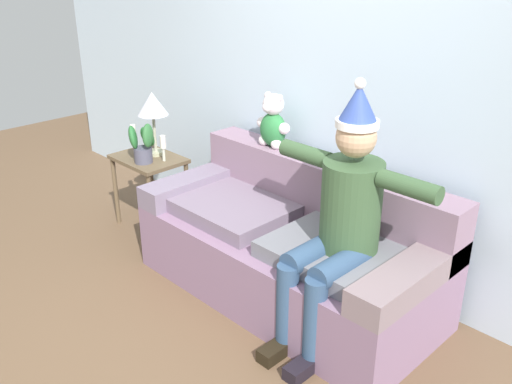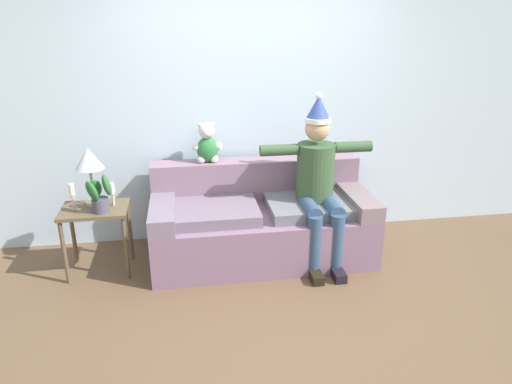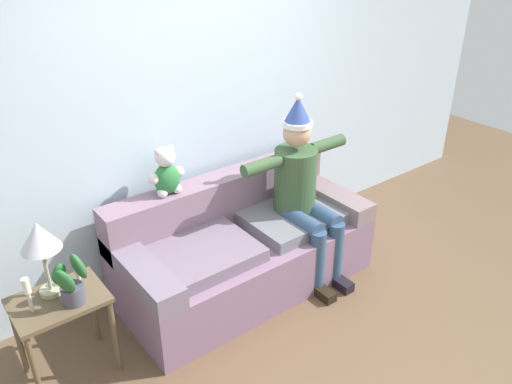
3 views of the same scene
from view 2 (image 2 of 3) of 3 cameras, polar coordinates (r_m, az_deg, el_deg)
ground_plane at (r=3.66m, az=3.30°, el=-14.94°), size 10.00×10.00×0.00m
back_wall at (r=4.56m, az=-0.52°, el=10.89°), size 7.00×0.10×2.70m
couch at (r=4.35m, az=0.59°, el=-3.61°), size 2.01×0.92×0.86m
person_seated at (r=4.14m, az=7.69°, el=1.58°), size 1.02×0.77×1.54m
teddy_bear at (r=4.34m, az=-6.07°, el=5.87°), size 0.29×0.17×0.38m
side_table at (r=4.22m, az=-19.21°, el=-3.20°), size 0.56×0.42×0.61m
table_lamp at (r=4.14m, az=-19.97°, el=3.60°), size 0.24×0.24×0.51m
potted_plant at (r=4.04m, az=-18.83°, el=-0.39°), size 0.25×0.27×0.33m
candle_tall at (r=4.15m, az=-21.80°, el=-0.14°), size 0.04×0.04×0.24m
candle_short at (r=4.15m, az=-17.37°, el=0.11°), size 0.04×0.04×0.21m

